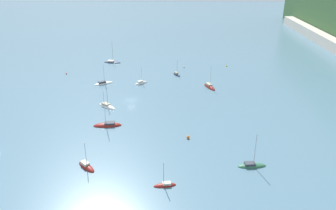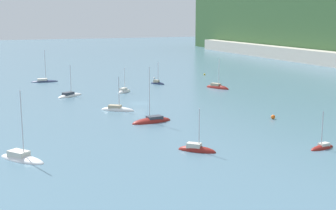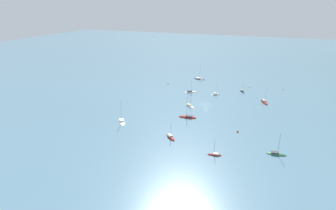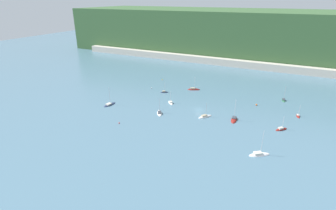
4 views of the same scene
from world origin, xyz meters
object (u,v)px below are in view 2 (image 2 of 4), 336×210
sailboat_4 (22,159)px  sailboat_5 (217,88)px  sailboat_0 (322,148)px  mooring_buoy_1 (273,117)px  sailboat_3 (44,82)px  sailboat_2 (152,122)px  sailboat_9 (70,96)px  sailboat_7 (124,92)px  mooring_buoy_2 (154,78)px  sailboat_8 (117,110)px  sailboat_1 (157,84)px  mooring_buoy_3 (205,74)px  sailboat_10 (197,150)px

sailboat_4 → sailboat_5: (-46.32, 54.80, -0.03)m
sailboat_0 → mooring_buoy_1: sailboat_0 is taller
sailboat_3 → sailboat_2: bearing=-71.4°
sailboat_9 → sailboat_4: bearing=-140.0°
sailboat_7 → mooring_buoy_2: 26.33m
sailboat_8 → mooring_buoy_1: sailboat_8 is taller
sailboat_4 → mooring_buoy_2: sailboat_4 is taller
sailboat_3 → sailboat_7: size_ratio=1.42×
sailboat_1 → mooring_buoy_3: size_ratio=12.26×
sailboat_0 → sailboat_10: (-5.82, -17.73, 0.02)m
mooring_buoy_2 → sailboat_0: bearing=-2.8°
sailboat_0 → sailboat_1: 70.93m
sailboat_3 → sailboat_4: sailboat_4 is taller
sailboat_9 → sailboat_10: (53.76, 8.28, 0.00)m
sailboat_0 → sailboat_8: sailboat_8 is taller
sailboat_5 → mooring_buoy_3: (-26.34, 9.37, 0.17)m
sailboat_1 → sailboat_8: size_ratio=0.88×
sailboat_2 → sailboat_10: sailboat_2 is taller
sailboat_2 → sailboat_7: sailboat_2 is taller
sailboat_0 → mooring_buoy_2: bearing=-103.5°
sailboat_8 → mooring_buoy_2: bearing=96.6°
sailboat_7 → sailboat_8: (21.86, -8.14, -0.01)m
sailboat_10 → mooring_buoy_3: sailboat_10 is taller
sailboat_0 → sailboat_4: 43.04m
sailboat_3 → mooring_buoy_2: bearing=-2.5°
sailboat_4 → mooring_buoy_3: bearing=101.7°
sailboat_2 → sailboat_3: sailboat_2 is taller
sailboat_3 → mooring_buoy_2: size_ratio=16.61×
sailboat_0 → sailboat_2: bearing=-66.9°
sailboat_4 → sailboat_8: (-27.52, 21.44, -0.04)m
sailboat_5 → sailboat_8: (18.79, -33.36, -0.01)m
sailboat_7 → sailboat_8: bearing=-154.1°
sailboat_9 → sailboat_10: bearing=-113.5°
sailboat_0 → sailboat_3: bearing=-82.7°
sailboat_1 → sailboat_2: sailboat_2 is taller
mooring_buoy_1 → sailboat_4: bearing=-79.6°
sailboat_9 → sailboat_8: bearing=-106.6°
mooring_buoy_1 → mooring_buoy_2: mooring_buoy_1 is taller
sailboat_7 → sailboat_9: 14.03m
sailboat_8 → sailboat_9: (-20.97, -5.87, 0.01)m
sailboat_9 → sailboat_1: bearing=-9.5°
sailboat_1 → sailboat_10: bearing=-50.2°
sailboat_9 → sailboat_0: bearing=-98.6°
sailboat_9 → mooring_buoy_3: sailboat_9 is taller
sailboat_3 → sailboat_7: sailboat_3 is taller
sailboat_9 → mooring_buoy_1: size_ratio=10.30×
sailboat_2 → sailboat_4: (14.77, -24.32, 0.05)m
sailboat_0 → sailboat_1: bearing=-101.5°
sailboat_5 → mooring_buoy_1: (37.77, -8.26, 0.30)m
sailboat_3 → sailboat_10: sailboat_3 is taller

